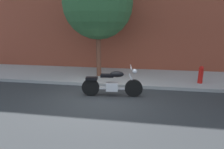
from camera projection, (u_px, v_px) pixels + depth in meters
name	position (u px, v px, depth m)	size (l,w,h in m)	color
ground_plane	(100.00, 100.00, 6.77)	(60.00, 60.00, 0.00)	#303335
sidewalk	(113.00, 76.00, 9.69)	(21.83, 3.18, 0.14)	#A6A6A6
motorcycle	(112.00, 84.00, 7.02)	(2.28, 0.70, 1.16)	black
street_tree	(98.00, 4.00, 8.67)	(3.26, 3.26, 5.21)	brown
fire_hydrant	(201.00, 76.00, 8.20)	(0.20, 0.20, 0.91)	red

